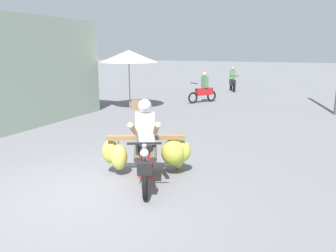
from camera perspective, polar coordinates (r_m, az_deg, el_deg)
The scene contains 6 objects.
ground_plane at distance 6.02m, azimuth -14.09°, elevation -11.38°, with size 120.00×120.00×0.00m, color slate.
motorbike_main_loaded at distance 6.41m, azimuth -2.63°, elevation -4.31°, with size 1.71×1.96×1.58m.
motorbike_distant_ahead_left at distance 15.65m, azimuth 6.12°, elevation 6.11°, with size 0.97×1.40×1.40m.
motorbike_distant_ahead_right at distance 20.22m, azimuth 10.95°, elevation 7.52°, with size 0.78×1.52×1.40m.
market_umbrella_near_shop at distance 13.93m, azimuth -6.71°, elevation 11.73°, with size 2.36×2.36×2.39m.
produce_crate at distance 13.84m, azimuth -4.93°, elevation 3.60°, with size 0.56×0.40×0.36m, color olive.
Camera 1 is at (3.48, -4.26, 2.45)m, focal length 35.73 mm.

